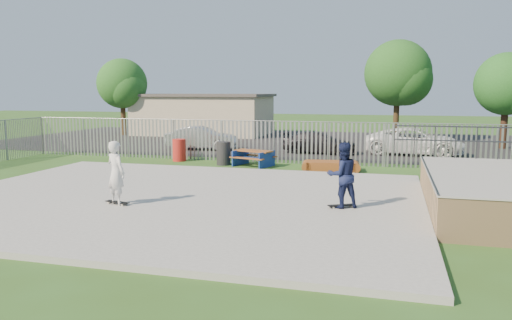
% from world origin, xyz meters
% --- Properties ---
extents(ground, '(120.00, 120.00, 0.00)m').
position_xyz_m(ground, '(0.00, 0.00, 0.00)').
color(ground, '#33541C').
rests_on(ground, ground).
extents(concrete_slab, '(15.00, 12.00, 0.15)m').
position_xyz_m(concrete_slab, '(0.00, 0.00, 0.07)').
color(concrete_slab, gray).
rests_on(concrete_slab, ground).
extents(quarter_pipe, '(5.50, 7.05, 2.19)m').
position_xyz_m(quarter_pipe, '(9.50, 1.04, 0.56)').
color(quarter_pipe, tan).
rests_on(quarter_pipe, ground).
extents(fence, '(26.04, 16.02, 2.00)m').
position_xyz_m(fence, '(1.00, 4.59, 1.00)').
color(fence, gray).
rests_on(fence, ground).
extents(picnic_table, '(2.07, 1.87, 0.73)m').
position_xyz_m(picnic_table, '(0.36, 7.70, 0.37)').
color(picnic_table, brown).
rests_on(picnic_table, ground).
extents(funbox, '(2.18, 1.29, 0.41)m').
position_xyz_m(funbox, '(3.96, 7.22, 0.21)').
color(funbox, brown).
rests_on(funbox, ground).
extents(trash_bin_red, '(0.65, 0.65, 1.08)m').
position_xyz_m(trash_bin_red, '(-3.61, 8.33, 0.54)').
color(trash_bin_red, red).
rests_on(trash_bin_red, ground).
extents(trash_bin_grey, '(0.65, 0.65, 1.08)m').
position_xyz_m(trash_bin_grey, '(-1.08, 7.67, 0.54)').
color(trash_bin_grey, black).
rests_on(trash_bin_grey, ground).
extents(parking_lot, '(40.00, 18.00, 0.02)m').
position_xyz_m(parking_lot, '(0.00, 19.00, 0.01)').
color(parking_lot, black).
rests_on(parking_lot, ground).
extents(car_silver, '(4.27, 2.00, 1.36)m').
position_xyz_m(car_silver, '(-4.27, 13.01, 0.70)').
color(car_silver, silver).
rests_on(car_silver, parking_lot).
extents(car_dark, '(4.23, 1.98, 1.19)m').
position_xyz_m(car_dark, '(2.62, 13.09, 0.62)').
color(car_dark, black).
rests_on(car_dark, parking_lot).
extents(car_white, '(5.39, 2.87, 1.44)m').
position_xyz_m(car_white, '(7.67, 13.80, 0.74)').
color(car_white, white).
rests_on(car_white, parking_lot).
extents(building, '(10.40, 6.40, 3.20)m').
position_xyz_m(building, '(-8.00, 23.00, 1.61)').
color(building, '#C1B495').
rests_on(building, ground).
extents(tree_left, '(3.83, 3.83, 5.91)m').
position_xyz_m(tree_left, '(-13.78, 20.67, 3.98)').
color(tree_left, '#46321C').
rests_on(tree_left, ground).
extents(tree_mid, '(4.42, 4.42, 6.83)m').
position_xyz_m(tree_mid, '(6.70, 21.00, 4.60)').
color(tree_mid, '#41301A').
rests_on(tree_mid, ground).
extents(tree_right, '(3.68, 3.68, 5.68)m').
position_xyz_m(tree_right, '(12.87, 18.27, 3.82)').
color(tree_right, '#382216').
rests_on(tree_right, ground).
extents(skateboard_a, '(0.80, 0.56, 0.08)m').
position_xyz_m(skateboard_a, '(5.15, -0.20, 0.19)').
color(skateboard_a, black).
rests_on(skateboard_a, concrete_slab).
extents(skateboard_b, '(0.82, 0.40, 0.08)m').
position_xyz_m(skateboard_b, '(-1.20, -1.51, 0.19)').
color(skateboard_b, black).
rests_on(skateboard_b, concrete_slab).
extents(skater_navy, '(1.13, 1.05, 1.86)m').
position_xyz_m(skater_navy, '(5.15, -0.20, 1.08)').
color(skater_navy, '#151C42').
rests_on(skater_navy, concrete_slab).
extents(skater_white, '(0.80, 0.69, 1.86)m').
position_xyz_m(skater_white, '(-1.20, -1.51, 1.08)').
color(skater_white, silver).
rests_on(skater_white, concrete_slab).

